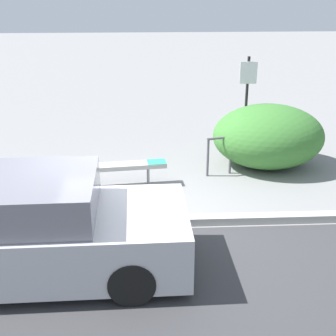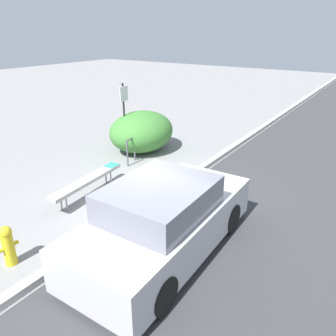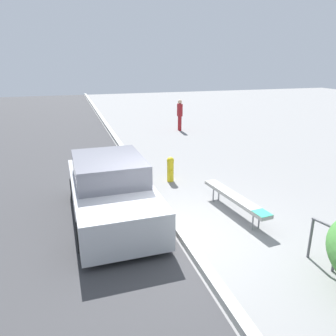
{
  "view_description": "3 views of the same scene",
  "coord_description": "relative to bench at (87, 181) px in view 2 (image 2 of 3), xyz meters",
  "views": [
    {
      "loc": [
        0.23,
        -6.84,
        3.79
      ],
      "look_at": [
        0.64,
        1.03,
        0.59
      ],
      "focal_mm": 50.0,
      "sensor_mm": 36.0,
      "label": 1
    },
    {
      "loc": [
        -5.43,
        -4.17,
        3.84
      ],
      "look_at": [
        0.89,
        0.12,
        0.6
      ],
      "focal_mm": 35.0,
      "sensor_mm": 36.0,
      "label": 2
    },
    {
      "loc": [
        5.79,
        -2.06,
        3.53
      ],
      "look_at": [
        -1.14,
        0.09,
        1.11
      ],
      "focal_mm": 35.0,
      "sensor_mm": 36.0,
      "label": 3
    }
  ],
  "objects": [
    {
      "name": "sign_post",
      "position": [
        2.94,
        1.31,
        0.97
      ],
      "size": [
        0.36,
        0.08,
        2.3
      ],
      "color": "black",
      "rests_on": "ground_plane"
    },
    {
      "name": "parked_car_near",
      "position": [
        -0.74,
        -2.81,
        0.23
      ],
      "size": [
        4.06,
        1.8,
        1.42
      ],
      "rotation": [
        0.0,
        0.0,
        0.02
      ],
      "color": "black",
      "rests_on": "ground_plane"
    },
    {
      "name": "ground_plane",
      "position": [
        0.52,
        -1.56,
        -0.42
      ],
      "size": [
        60.0,
        60.0,
        0.0
      ],
      "primitive_type": "plane",
      "color": "gray"
    },
    {
      "name": "fire_hydrant",
      "position": [
        -2.58,
        -0.79,
        -0.01
      ],
      "size": [
        0.36,
        0.22,
        0.77
      ],
      "color": "gold",
      "rests_on": "ground_plane"
    },
    {
      "name": "bike_rack",
      "position": [
        2.27,
        0.52,
        0.08
      ],
      "size": [
        0.55,
        0.18,
        0.83
      ],
      "rotation": [
        0.0,
        0.0,
        0.24
      ],
      "color": "#515156",
      "rests_on": "ground_plane"
    },
    {
      "name": "bench",
      "position": [
        0.0,
        0.0,
        0.0
      ],
      "size": [
        2.36,
        0.56,
        0.48
      ],
      "rotation": [
        0.0,
        0.0,
        0.11
      ],
      "color": "gray",
      "rests_on": "ground_plane"
    },
    {
      "name": "curb",
      "position": [
        0.52,
        -1.56,
        -0.35
      ],
      "size": [
        60.0,
        0.2,
        0.13
      ],
      "color": "#A8A8A3",
      "rests_on": "ground_plane"
    },
    {
      "name": "shrub_hedge",
      "position": [
        3.38,
        0.97,
        0.25
      ],
      "size": [
        2.37,
        1.96,
        1.34
      ],
      "color": "#3D7A33",
      "rests_on": "ground_plane"
    }
  ]
}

